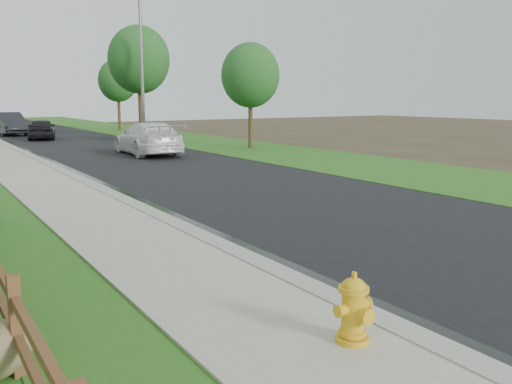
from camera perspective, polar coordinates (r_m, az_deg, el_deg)
road at (r=38.87m, az=-19.26°, el=5.25°), size 8.00×90.00×0.02m
wet_gutter at (r=38.17m, az=-24.90°, el=4.82°), size 0.50×90.00×0.00m
verge_far at (r=41.00m, az=-9.81°, el=5.88°), size 6.00×90.00×0.04m
fire_hydrant at (r=6.24m, az=10.22°, el=-12.15°), size 0.52×0.42×0.81m
white_suv at (r=27.31m, az=-11.31°, el=5.56°), size 2.56×5.62×1.59m
dark_car_mid at (r=39.38m, az=-21.63°, el=6.20°), size 2.54×4.39×1.41m
dark_car_far at (r=44.99m, az=-24.60°, el=6.56°), size 2.31×5.29×1.69m
streetlight at (r=36.50m, az=-12.20°, el=14.17°), size 2.20×1.03×9.97m
tree_near_right at (r=30.20m, az=-0.59°, el=12.17°), size 3.20×3.20×5.76m
tree_mid_right at (r=39.58m, az=-12.22°, el=13.44°), size 4.28×4.28×7.76m
tree_far_right at (r=47.86m, az=-14.34°, el=11.29°), size 3.26×3.26×6.01m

